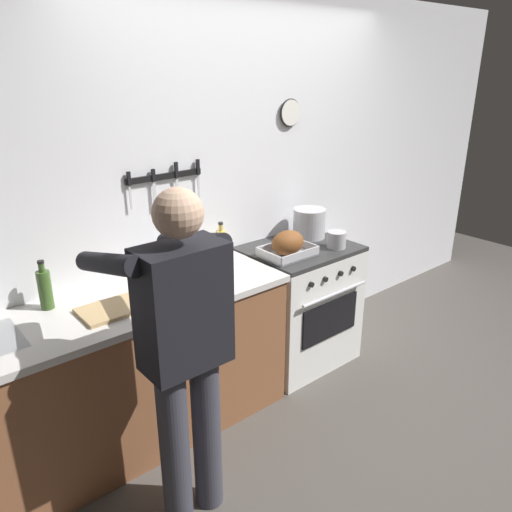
# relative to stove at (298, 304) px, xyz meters

# --- Properties ---
(ground_plane) EXTENTS (8.00, 8.00, 0.00)m
(ground_plane) POSITION_rel_stove_xyz_m (-0.22, -0.99, -0.45)
(ground_plane) COLOR #4C4742
(wall_back) EXTENTS (6.00, 0.13, 2.60)m
(wall_back) POSITION_rel_stove_xyz_m (-0.22, 0.36, 0.85)
(wall_back) COLOR silver
(wall_back) RESTS_ON ground
(counter_block) EXTENTS (2.03, 0.65, 0.90)m
(counter_block) POSITION_rel_stove_xyz_m (-1.43, 0.00, 0.01)
(counter_block) COLOR brown
(counter_block) RESTS_ON ground
(stove) EXTENTS (0.76, 0.67, 0.90)m
(stove) POSITION_rel_stove_xyz_m (0.00, 0.00, 0.00)
(stove) COLOR white
(stove) RESTS_ON ground
(person_cook) EXTENTS (0.51, 0.63, 1.66)m
(person_cook) POSITION_rel_stove_xyz_m (-1.38, -0.66, 0.50)
(person_cook) COLOR #383842
(person_cook) RESTS_ON ground
(roasting_pan) EXTENTS (0.35, 0.26, 0.18)m
(roasting_pan) POSITION_rel_stove_xyz_m (-0.19, -0.07, 0.53)
(roasting_pan) COLOR #B7B7BC
(roasting_pan) RESTS_ON stove
(stock_pot) EXTENTS (0.24, 0.24, 0.22)m
(stock_pot) POSITION_rel_stove_xyz_m (0.21, 0.12, 0.56)
(stock_pot) COLOR #B7B7BC
(stock_pot) RESTS_ON stove
(saucepan) EXTENTS (0.14, 0.14, 0.12)m
(saucepan) POSITION_rel_stove_xyz_m (0.19, -0.17, 0.51)
(saucepan) COLOR #B7B7BC
(saucepan) RESTS_ON stove
(cutting_board) EXTENTS (0.36, 0.24, 0.02)m
(cutting_board) POSITION_rel_stove_xyz_m (-1.43, -0.07, 0.46)
(cutting_board) COLOR tan
(cutting_board) RESTS_ON counter_block
(bottle_olive_oil) EXTENTS (0.07, 0.07, 0.27)m
(bottle_olive_oil) POSITION_rel_stove_xyz_m (-1.69, 0.19, 0.56)
(bottle_olive_oil) COLOR #385623
(bottle_olive_oil) RESTS_ON counter_block
(bottle_cooking_oil) EXTENTS (0.06, 0.06, 0.26)m
(bottle_cooking_oil) POSITION_rel_stove_xyz_m (-0.57, 0.16, 0.56)
(bottle_cooking_oil) COLOR gold
(bottle_cooking_oil) RESTS_ON counter_block
(bottle_dish_soap) EXTENTS (0.07, 0.07, 0.20)m
(bottle_dish_soap) POSITION_rel_stove_xyz_m (-0.94, 0.18, 0.53)
(bottle_dish_soap) COLOR #338CCC
(bottle_dish_soap) RESTS_ON counter_block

